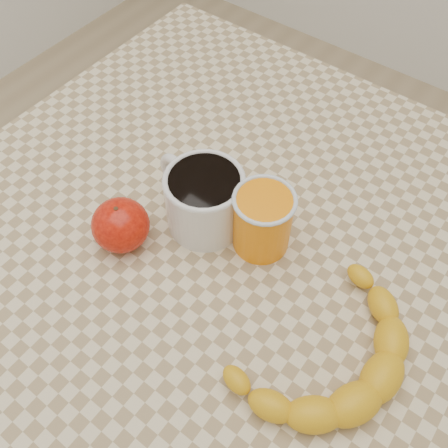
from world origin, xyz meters
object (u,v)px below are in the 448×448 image
Objects in this scene: coffee_mug at (203,197)px; banana at (325,353)px; apple at (121,225)px; table at (224,266)px; orange_juice_glass at (263,220)px.

coffee_mug is 0.24m from banana.
banana is at bearing 2.77° from apple.
coffee_mug reaches higher than table.
table is 9.49× the size of apple.
banana is at bearing -31.82° from orange_juice_glass.
orange_juice_glass is 0.18m from apple.
coffee_mug is at bearing 54.85° from apple.
table is at bearing 41.98° from apple.
coffee_mug is 0.11m from apple.
coffee_mug is (-0.03, 0.00, 0.13)m from table.
coffee_mug is at bearing 176.71° from table.
orange_juice_glass reaches higher than coffee_mug.
orange_juice_glass reaches higher than banana.
table is 0.14m from coffee_mug.
apple is at bearing -153.83° from banana.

